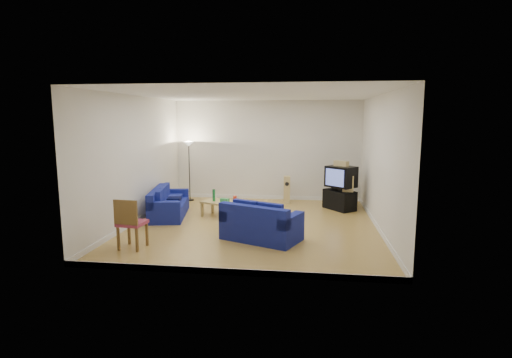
# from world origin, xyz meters

# --- Properties ---
(room) EXTENTS (6.01, 6.51, 3.21)m
(room) POSITION_xyz_m (0.00, 0.00, 1.54)
(room) COLOR olive
(room) RESTS_ON ground
(sofa_three_seat) EXTENTS (1.18, 2.07, 0.75)m
(sofa_three_seat) POSITION_xyz_m (-2.45, 0.60, 0.28)
(sofa_three_seat) COLOR #0C135D
(sofa_three_seat) RESTS_ON ground
(sofa_loveseat) EXTENTS (1.87, 1.48, 0.82)m
(sofa_loveseat) POSITION_xyz_m (0.30, -1.22, 0.31)
(sofa_loveseat) COLOR #0C135D
(sofa_loveseat) RESTS_ON ground
(coffee_table) EXTENTS (1.29, 0.98, 0.42)m
(coffee_table) POSITION_xyz_m (-0.93, 0.69, 0.37)
(coffee_table) COLOR tan
(coffee_table) RESTS_ON ground
(bottle) EXTENTS (0.08, 0.08, 0.32)m
(bottle) POSITION_xyz_m (-1.19, 0.73, 0.58)
(bottle) COLOR #197233
(bottle) RESTS_ON coffee_table
(tissue_box) EXTENTS (0.26, 0.19, 0.10)m
(tissue_box) POSITION_xyz_m (-0.88, 0.66, 0.47)
(tissue_box) COLOR green
(tissue_box) RESTS_ON coffee_table
(red_canister) EXTENTS (0.12, 0.12, 0.15)m
(red_canister) POSITION_xyz_m (-0.62, 0.80, 0.49)
(red_canister) COLOR red
(red_canister) RESTS_ON coffee_table
(remote) EXTENTS (0.16, 0.12, 0.02)m
(remote) POSITION_xyz_m (-0.58, 0.59, 0.43)
(remote) COLOR black
(remote) RESTS_ON coffee_table
(tv_stand) EXTENTS (0.98, 1.04, 0.56)m
(tv_stand) POSITION_xyz_m (2.25, 2.01, 0.28)
(tv_stand) COLOR black
(tv_stand) RESTS_ON ground
(av_receiver) EXTENTS (0.57, 0.59, 0.11)m
(av_receiver) POSITION_xyz_m (2.30, 2.05, 0.62)
(av_receiver) COLOR black
(av_receiver) RESTS_ON tv_stand
(television) EXTENTS (0.96, 0.94, 0.60)m
(television) POSITION_xyz_m (2.26, 1.97, 0.97)
(television) COLOR black
(television) RESTS_ON av_receiver
(centre_speaker) EXTENTS (0.43, 0.38, 0.15)m
(centre_speaker) POSITION_xyz_m (2.27, 2.03, 1.35)
(centre_speaker) COLOR tan
(centre_speaker) RESTS_ON television
(speaker_left) EXTENTS (0.21, 0.28, 0.85)m
(speaker_left) POSITION_xyz_m (0.68, 2.70, 0.43)
(speaker_left) COLOR tan
(speaker_left) RESTS_ON ground
(speaker_right) EXTENTS (0.32, 0.24, 1.03)m
(speaker_right) POSITION_xyz_m (2.45, 1.84, 0.52)
(speaker_right) COLOR tan
(speaker_right) RESTS_ON ground
(floor_lamp) EXTENTS (0.33, 0.33, 1.90)m
(floor_lamp) POSITION_xyz_m (-2.45, 2.70, 1.57)
(floor_lamp) COLOR black
(floor_lamp) RESTS_ON ground
(dining_chair) EXTENTS (0.55, 0.55, 1.05)m
(dining_chair) POSITION_xyz_m (-2.24, -2.16, 0.59)
(dining_chair) COLOR brown
(dining_chair) RESTS_ON ground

